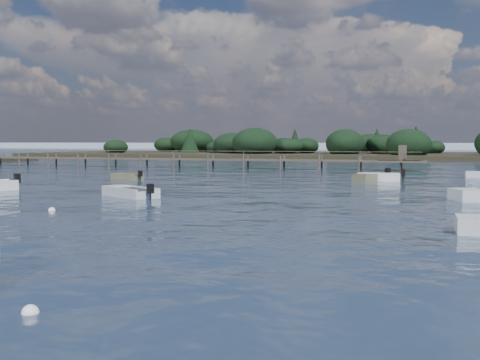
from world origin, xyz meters
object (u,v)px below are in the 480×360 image
(jetty, at_px, (176,159))
(tender_far_white, at_px, (379,179))
(dinghy_extra_b, at_px, (372,179))
(dinghy_mid_grey, at_px, (130,194))
(tender_far_grey, at_px, (127,178))

(jetty, bearing_deg, tender_far_white, -34.80)
(tender_far_white, distance_m, dinghy_extra_b, 0.48)
(dinghy_mid_grey, bearing_deg, jetty, 109.55)
(dinghy_mid_grey, xyz_separation_m, jetty, (-12.42, 34.99, 0.84))
(dinghy_mid_grey, distance_m, dinghy_extra_b, 21.29)
(tender_far_white, distance_m, jetty, 30.06)
(dinghy_extra_b, xyz_separation_m, jetty, (-24.20, 17.25, 0.81))
(tender_far_grey, distance_m, tender_far_white, 20.18)
(dinghy_mid_grey, relative_size, dinghy_extra_b, 1.13)
(tender_far_white, distance_m, dinghy_mid_grey, 21.64)
(jetty, bearing_deg, tender_far_grey, -76.98)
(dinghy_mid_grey, bearing_deg, tender_far_grey, 118.77)
(tender_far_white, bearing_deg, jetty, 145.20)
(dinghy_extra_b, distance_m, jetty, 29.73)
(tender_far_grey, relative_size, jetty, 0.05)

